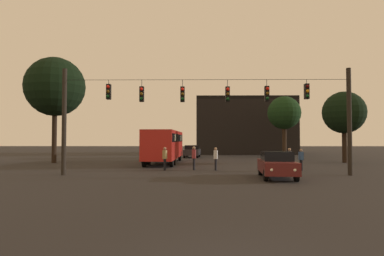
# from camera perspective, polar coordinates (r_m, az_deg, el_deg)

# --- Properties ---
(ground_plane) EXTENTS (168.00, 168.00, 0.00)m
(ground_plane) POSITION_cam_1_polar(r_m,az_deg,el_deg) (30.33, 1.88, -6.18)
(ground_plane) COLOR black
(ground_plane) RESTS_ON ground
(overhead_signal_span) EXTENTS (18.01, 0.44, 6.65)m
(overhead_signal_span) POSITION_cam_1_polar(r_m,az_deg,el_deg) (20.61, 2.39, 2.99)
(overhead_signal_span) COLOR black
(overhead_signal_span) RESTS_ON ground
(city_bus) EXTENTS (2.89, 11.08, 3.00)m
(city_bus) POSITION_cam_1_polar(r_m,az_deg,el_deg) (31.10, -4.74, -2.63)
(city_bus) COLOR #B21E19
(city_bus) RESTS_ON ground
(car_near_right) EXTENTS (2.19, 4.46, 1.52)m
(car_near_right) POSITION_cam_1_polar(r_m,az_deg,el_deg) (19.60, 14.39, -6.05)
(car_near_right) COLOR #511919
(car_near_right) RESTS_ON ground
(car_far_left) EXTENTS (2.18, 4.46, 1.52)m
(car_far_left) POSITION_cam_1_polar(r_m,az_deg,el_deg) (41.23, 0.02, -3.98)
(car_far_left) COLOR #2D2D33
(car_far_left) RESTS_ON ground
(pedestrian_crossing_left) EXTENTS (0.32, 0.41, 1.67)m
(pedestrian_crossing_left) POSITION_cam_1_polar(r_m,az_deg,el_deg) (23.86, -4.70, -5.03)
(pedestrian_crossing_left) COLOR black
(pedestrian_crossing_left) RESTS_ON ground
(pedestrian_crossing_center) EXTENTS (0.28, 0.39, 1.54)m
(pedestrian_crossing_center) POSITION_cam_1_polar(r_m,az_deg,el_deg) (24.70, 18.27, -5.02)
(pedestrian_crossing_center) COLOR black
(pedestrian_crossing_center) RESTS_ON ground
(pedestrian_crossing_right) EXTENTS (0.27, 0.38, 1.62)m
(pedestrian_crossing_right) POSITION_cam_1_polar(r_m,az_deg,el_deg) (24.14, 16.44, -4.99)
(pedestrian_crossing_right) COLOR black
(pedestrian_crossing_right) RESTS_ON ground
(pedestrian_near_bus) EXTENTS (0.29, 0.39, 1.71)m
(pedestrian_near_bus) POSITION_cam_1_polar(r_m,az_deg,el_deg) (24.05, 0.34, -4.94)
(pedestrian_near_bus) COLOR black
(pedestrian_near_bus) RESTS_ON ground
(pedestrian_trailing) EXTENTS (0.31, 0.40, 1.64)m
(pedestrian_trailing) POSITION_cam_1_polar(r_m,az_deg,el_deg) (23.95, 4.10, -5.06)
(pedestrian_trailing) COLOR black
(pedestrian_trailing) RESTS_ON ground
(corner_building) EXTENTS (14.96, 12.08, 8.65)m
(corner_building) POSITION_cam_1_polar(r_m,az_deg,el_deg) (54.60, 8.65, 0.22)
(corner_building) COLOR black
(corner_building) RESTS_ON ground
(tree_left_silhouette) EXTENTS (5.65, 5.65, 10.11)m
(tree_left_silhouette) POSITION_cam_1_polar(r_m,az_deg,el_deg) (34.62, -22.51, 6.53)
(tree_left_silhouette) COLOR black
(tree_left_silhouette) RESTS_ON ground
(tree_behind_building) EXTENTS (4.14, 4.14, 7.66)m
(tree_behind_building) POSITION_cam_1_polar(r_m,az_deg,el_deg) (43.11, 15.58, 2.48)
(tree_behind_building) COLOR #2D2116
(tree_behind_building) RESTS_ON ground
(tree_right_far) EXTENTS (4.04, 4.04, 6.84)m
(tree_right_far) POSITION_cam_1_polar(r_m,az_deg,el_deg) (35.05, 24.69, 2.40)
(tree_right_far) COLOR black
(tree_right_far) RESTS_ON ground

